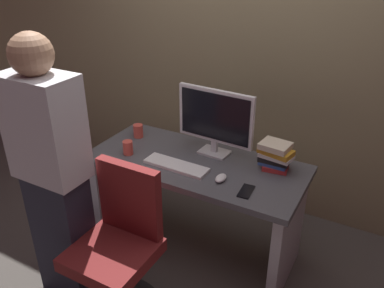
{
  "coord_description": "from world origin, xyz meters",
  "views": [
    {
      "loc": [
        1.08,
        -2.01,
        2.01
      ],
      "look_at": [
        0.0,
        -0.05,
        0.87
      ],
      "focal_mm": 37.19,
      "sensor_mm": 36.0,
      "label": 1
    }
  ],
  "objects_px": {
    "mouse": "(221,178)",
    "cup_near_keyboard": "(128,148)",
    "monitor": "(215,119)",
    "cell_phone": "(246,191)",
    "cup_by_monitor": "(138,131)",
    "book_stack": "(275,156)",
    "keyboard": "(176,166)",
    "desk": "(196,189)",
    "person_at_desk": "(54,177)",
    "office_chair": "(119,253)"
  },
  "relations": [
    {
      "from": "mouse",
      "to": "cup_near_keyboard",
      "type": "relative_size",
      "value": 1.04
    },
    {
      "from": "monitor",
      "to": "cell_phone",
      "type": "bearing_deg",
      "value": -42.25
    },
    {
      "from": "cup_by_monitor",
      "to": "book_stack",
      "type": "height_order",
      "value": "book_stack"
    },
    {
      "from": "keyboard",
      "to": "cup_near_keyboard",
      "type": "bearing_deg",
      "value": -177.58
    },
    {
      "from": "desk",
      "to": "keyboard",
      "type": "bearing_deg",
      "value": -121.11
    },
    {
      "from": "monitor",
      "to": "book_stack",
      "type": "bearing_deg",
      "value": -0.64
    },
    {
      "from": "cup_near_keyboard",
      "to": "cell_phone",
      "type": "bearing_deg",
      "value": -2.97
    },
    {
      "from": "desk",
      "to": "keyboard",
      "type": "height_order",
      "value": "keyboard"
    },
    {
      "from": "person_at_desk",
      "to": "cup_by_monitor",
      "type": "relative_size",
      "value": 16.99
    },
    {
      "from": "cup_near_keyboard",
      "to": "cell_phone",
      "type": "distance_m",
      "value": 0.88
    },
    {
      "from": "person_at_desk",
      "to": "book_stack",
      "type": "height_order",
      "value": "person_at_desk"
    },
    {
      "from": "cell_phone",
      "to": "person_at_desk",
      "type": "bearing_deg",
      "value": -154.43
    },
    {
      "from": "keyboard",
      "to": "mouse",
      "type": "relative_size",
      "value": 4.3
    },
    {
      "from": "desk",
      "to": "cell_phone",
      "type": "distance_m",
      "value": 0.51
    },
    {
      "from": "keyboard",
      "to": "book_stack",
      "type": "bearing_deg",
      "value": 27.96
    },
    {
      "from": "cup_by_monitor",
      "to": "keyboard",
      "type": "bearing_deg",
      "value": -27.56
    },
    {
      "from": "desk",
      "to": "cup_near_keyboard",
      "type": "xyz_separation_m",
      "value": [
        -0.45,
        -0.13,
        0.27
      ]
    },
    {
      "from": "person_at_desk",
      "to": "monitor",
      "type": "height_order",
      "value": "person_at_desk"
    },
    {
      "from": "mouse",
      "to": "cup_by_monitor",
      "type": "height_order",
      "value": "cup_by_monitor"
    },
    {
      "from": "desk",
      "to": "cell_phone",
      "type": "relative_size",
      "value": 10.0
    },
    {
      "from": "desk",
      "to": "monitor",
      "type": "relative_size",
      "value": 2.66
    },
    {
      "from": "desk",
      "to": "cell_phone",
      "type": "bearing_deg",
      "value": -22.4
    },
    {
      "from": "office_chair",
      "to": "cup_by_monitor",
      "type": "height_order",
      "value": "office_chair"
    },
    {
      "from": "desk",
      "to": "monitor",
      "type": "bearing_deg",
      "value": 69.71
    },
    {
      "from": "person_at_desk",
      "to": "monitor",
      "type": "distance_m",
      "value": 1.06
    },
    {
      "from": "mouse",
      "to": "book_stack",
      "type": "relative_size",
      "value": 0.44
    },
    {
      "from": "person_at_desk",
      "to": "keyboard",
      "type": "relative_size",
      "value": 3.81
    },
    {
      "from": "person_at_desk",
      "to": "book_stack",
      "type": "distance_m",
      "value": 1.33
    },
    {
      "from": "office_chair",
      "to": "cup_near_keyboard",
      "type": "bearing_deg",
      "value": 120.41
    },
    {
      "from": "office_chair",
      "to": "keyboard",
      "type": "xyz_separation_m",
      "value": [
        0.05,
        0.56,
        0.31
      ]
    },
    {
      "from": "cup_by_monitor",
      "to": "book_stack",
      "type": "relative_size",
      "value": 0.42
    },
    {
      "from": "monitor",
      "to": "mouse",
      "type": "xyz_separation_m",
      "value": [
        0.19,
        -0.29,
        -0.24
      ]
    },
    {
      "from": "cup_near_keyboard",
      "to": "monitor",
      "type": "bearing_deg",
      "value": 29.51
    },
    {
      "from": "desk",
      "to": "cup_near_keyboard",
      "type": "height_order",
      "value": "cup_near_keyboard"
    },
    {
      "from": "desk",
      "to": "keyboard",
      "type": "xyz_separation_m",
      "value": [
        -0.07,
        -0.12,
        0.23
      ]
    },
    {
      "from": "desk",
      "to": "keyboard",
      "type": "distance_m",
      "value": 0.27
    },
    {
      "from": "cell_phone",
      "to": "cup_by_monitor",
      "type": "bearing_deg",
      "value": 158.47
    },
    {
      "from": "mouse",
      "to": "cup_near_keyboard",
      "type": "bearing_deg",
      "value": 179.64
    },
    {
      "from": "desk",
      "to": "book_stack",
      "type": "height_order",
      "value": "book_stack"
    },
    {
      "from": "person_at_desk",
      "to": "mouse",
      "type": "relative_size",
      "value": 16.39
    },
    {
      "from": "person_at_desk",
      "to": "cup_near_keyboard",
      "type": "height_order",
      "value": "person_at_desk"
    },
    {
      "from": "monitor",
      "to": "cell_phone",
      "type": "height_order",
      "value": "monitor"
    },
    {
      "from": "office_chair",
      "to": "cup_near_keyboard",
      "type": "relative_size",
      "value": 9.81
    },
    {
      "from": "monitor",
      "to": "cup_near_keyboard",
      "type": "bearing_deg",
      "value": -150.49
    },
    {
      "from": "monitor",
      "to": "cup_by_monitor",
      "type": "distance_m",
      "value": 0.64
    },
    {
      "from": "desk",
      "to": "person_at_desk",
      "type": "relative_size",
      "value": 0.88
    },
    {
      "from": "cup_near_keyboard",
      "to": "book_stack",
      "type": "xyz_separation_m",
      "value": [
        0.93,
        0.28,
        0.05
      ]
    },
    {
      "from": "office_chair",
      "to": "cell_phone",
      "type": "bearing_deg",
      "value": 42.65
    },
    {
      "from": "office_chair",
      "to": "cell_phone",
      "type": "xyz_separation_m",
      "value": [
        0.55,
        0.51,
        0.3
      ]
    },
    {
      "from": "desk",
      "to": "cup_by_monitor",
      "type": "height_order",
      "value": "cup_by_monitor"
    }
  ]
}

